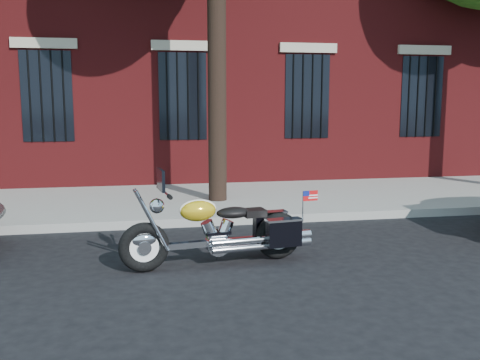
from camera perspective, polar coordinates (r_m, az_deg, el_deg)
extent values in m
plane|color=black|center=(7.84, -3.02, -7.19)|extent=(120.00, 120.00, 0.00)
cube|color=gray|center=(9.15, -4.15, -4.42)|extent=(40.00, 0.16, 0.15)
cube|color=gray|center=(10.98, -5.24, -2.25)|extent=(40.00, 3.60, 0.15)
cube|color=black|center=(12.63, -6.15, 8.84)|extent=(1.10, 0.14, 2.00)
cube|color=#B2A893|center=(12.66, -6.22, 14.05)|extent=(1.40, 0.20, 0.22)
cylinder|color=black|center=(12.55, -6.12, 8.84)|extent=(0.04, 0.04, 2.00)
cylinder|color=black|center=(10.50, -2.47, 10.59)|extent=(0.36, 0.36, 5.00)
torus|color=black|center=(6.76, -10.19, -7.07)|extent=(0.65, 0.23, 0.63)
torus|color=black|center=(7.22, 4.12, -5.95)|extent=(0.65, 0.23, 0.63)
cylinder|color=white|center=(6.76, -10.19, -7.07)|extent=(0.48, 0.12, 0.47)
cylinder|color=white|center=(7.22, 4.12, -5.95)|extent=(0.48, 0.12, 0.47)
ellipsoid|color=white|center=(6.73, -10.21, -6.30)|extent=(0.35, 0.17, 0.18)
ellipsoid|color=gold|center=(7.19, 4.13, -5.08)|extent=(0.35, 0.18, 0.18)
cube|color=white|center=(6.94, -2.79, -6.69)|extent=(1.42, 0.29, 0.08)
cylinder|color=white|center=(6.96, -2.41, -6.81)|extent=(0.32, 0.21, 0.30)
cylinder|color=white|center=(6.94, 1.76, -6.77)|extent=(1.18, 0.25, 0.08)
ellipsoid|color=gold|center=(6.79, -4.51, -3.29)|extent=(0.50, 0.33, 0.27)
ellipsoid|color=black|center=(6.92, -0.70, -3.50)|extent=(0.49, 0.33, 0.15)
cube|color=black|center=(7.40, 3.20, -4.74)|extent=(0.47, 0.21, 0.36)
cube|color=black|center=(6.96, 4.69, -5.62)|extent=(0.47, 0.21, 0.36)
cylinder|color=white|center=(6.65, -8.09, -1.27)|extent=(0.13, 0.73, 0.03)
sphere|color=white|center=(6.67, -8.86, -2.75)|extent=(0.21, 0.21, 0.19)
cube|color=black|center=(6.62, -8.44, 0.00)|extent=(0.09, 0.38, 0.26)
cube|color=red|center=(6.97, 7.51, -1.67)|extent=(0.21, 0.04, 0.13)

